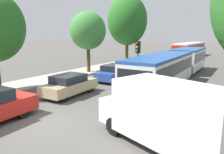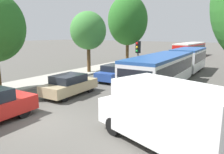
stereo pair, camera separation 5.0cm
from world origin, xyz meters
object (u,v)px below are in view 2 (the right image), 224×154
Objects in this scene: city_bus_rear at (190,49)px; queued_car_graphite at (148,64)px; queued_car_blue at (115,72)px; traffic_light at (138,53)px; tree_left_mid at (88,32)px; white_van at (166,113)px; articulated_bus at (175,64)px; queued_car_black at (162,60)px; queued_car_tan at (70,85)px; tree_left_far at (128,20)px.

city_bus_rear is 2.57× the size of queued_car_graphite.
queued_car_blue is 1.18× the size of traffic_light.
white_van is at bearing -40.28° from tree_left_mid.
white_van reaches higher than queued_car_blue.
tree_left_mid reaches higher than white_van.
traffic_light is (-5.19, 7.94, 1.26)m from white_van.
queued_car_blue is 3.00m from traffic_light.
articulated_bus is 2.68× the size of tree_left_mid.
articulated_bus is 8.87m from queued_car_black.
white_van is (7.13, -14.26, 0.49)m from queued_car_graphite.
tree_left_mid reaches higher than traffic_light.
queued_car_blue is at bearing -178.91° from city_bus_rear.
city_bus_rear is 24.22m from traffic_light.
white_van reaches higher than queued_car_black.
articulated_bus is 4.11× the size of queued_car_tan.
city_bus_rear is 29.11m from queued_car_tan.
traffic_light is (1.94, -6.33, 1.75)m from queued_car_graphite.
tree_left_far is at bearing -138.24° from traffic_light.
queued_car_blue is 0.93× the size of queued_car_graphite.
traffic_light reaches higher than queued_car_tan.
white_van is at bearing -155.77° from queued_car_graphite.
tree_left_mid is at bearing 153.16° from queued_car_black.
queued_car_graphite is at bearing -46.71° from white_van.
white_van is 0.88× the size of tree_left_mid.
articulated_bus is 4.07× the size of queued_car_blue.
traffic_light is 7.12m from tree_left_mid.
traffic_light reaches higher than city_bus_rear.
articulated_bus is 1.87× the size of tree_left_far.
tree_left_far is (-0.02, 7.94, 1.46)m from tree_left_mid.
city_bus_rear is 2.79× the size of queued_car_tan.
tree_left_mid is at bearing -81.52° from articulated_bus.
queued_car_blue is 0.75× the size of white_van.
city_bus_rear is at bearing -60.30° from white_van.
tree_left_far is (-8.39, 6.38, 4.20)m from articulated_bus.
tree_left_mid is (-11.80, 10.00, 2.90)m from white_van.
city_bus_rear reaches higher than queued_car_blue.
queued_car_graphite is 6.85m from traffic_light.
tree_left_far reaches higher than queued_car_blue.
tree_left_far reaches higher than queued_car_black.
tree_left_mid is at bearing -99.11° from traffic_light.
queued_car_graphite is at bearing -128.23° from articulated_bus.
queued_car_tan is (-4.12, -8.64, -0.71)m from articulated_bus.
city_bus_rear reaches higher than queued_car_tan.
traffic_light is 0.39× the size of tree_left_far.
tree_left_far is at bearing 163.97° from city_bus_rear.
white_van is (7.37, -32.03, -0.14)m from city_bus_rear.
queued_car_graphite is (0.24, -17.76, -0.63)m from city_bus_rear.
queued_car_blue is at bearing -92.26° from traffic_light.
tree_left_far reaches higher than articulated_bus.
queued_car_tan is (-0.18, -29.10, -0.69)m from city_bus_rear.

